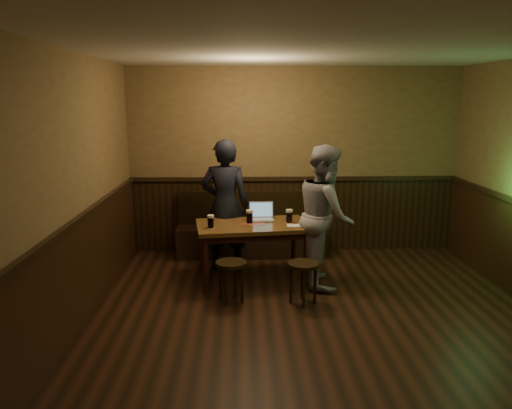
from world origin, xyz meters
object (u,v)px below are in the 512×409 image
at_px(stool_right, 303,271).
at_px(laptop, 261,215).
at_px(pint_right, 289,216).
at_px(pub_table, 253,231).
at_px(person_suit, 225,205).
at_px(stool_left, 231,270).
at_px(pint_left, 211,221).
at_px(person_grey, 325,216).
at_px(bench, 251,234).
at_px(pint_mid, 250,217).

height_order(stool_right, laptop, laptop).
bearing_deg(pint_right, laptop, 152.06).
xyz_separation_m(pub_table, person_suit, (-0.36, 0.45, 0.25)).
distance_m(stool_left, stool_right, 0.83).
bearing_deg(pint_left, person_grey, 2.48).
bearing_deg(person_grey, person_suit, 66.08).
distance_m(bench, pub_table, 1.16).
xyz_separation_m(bench, pint_left, (-0.52, -1.30, 0.53)).
height_order(pint_right, laptop, laptop).
distance_m(pint_right, person_suit, 0.93).
bearing_deg(pub_table, stool_left, -118.45).
distance_m(pub_table, stool_left, 0.79).
height_order(pub_table, person_grey, person_grey).
xyz_separation_m(stool_left, laptop, (0.39, 0.93, 0.43)).
distance_m(pint_right, person_grey, 0.47).
height_order(stool_right, person_grey, person_grey).
relative_size(pub_table, pint_mid, 8.64).
xyz_separation_m(stool_left, pint_mid, (0.23, 0.73, 0.46)).
relative_size(stool_left, pint_right, 2.74).
relative_size(pint_left, pint_mid, 0.96).
relative_size(stool_left, person_grey, 0.27).
distance_m(bench, person_grey, 1.64).
distance_m(bench, pint_mid, 1.20).
relative_size(stool_right, pint_left, 2.96).
bearing_deg(bench, pint_mid, -92.00).
height_order(stool_left, pint_left, pint_left).
distance_m(stool_right, laptop, 1.18).
bearing_deg(person_suit, stool_right, 132.26).
xyz_separation_m(bench, person_suit, (-0.36, -0.65, 0.59)).
height_order(bench, stool_left, bench).
xyz_separation_m(person_suit, person_grey, (1.27, -0.58, -0.01)).
relative_size(pub_table, stool_left, 3.10).
bearing_deg(stool_left, pint_right, 45.16).
distance_m(pint_left, person_grey, 1.43).
distance_m(laptop, person_grey, 0.87).
xyz_separation_m(bench, pint_right, (0.47, -1.06, 0.53)).
bearing_deg(stool_right, pub_table, 125.94).
height_order(stool_left, pint_right, pint_right).
bearing_deg(stool_right, laptop, 113.61).
bearing_deg(pint_left, laptop, 33.20).
relative_size(bench, pint_right, 12.40).
xyz_separation_m(pub_table, stool_left, (-0.27, -0.70, -0.27)).
distance_m(stool_left, pint_mid, 0.89).
height_order(pint_left, pint_mid, pint_mid).
bearing_deg(person_suit, pint_left, 81.29).
bearing_deg(pint_left, person_suit, 76.03).
distance_m(pint_right, laptop, 0.40).
distance_m(stool_right, person_grey, 0.89).
height_order(stool_left, person_grey, person_grey).
height_order(bench, pint_mid, bench).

